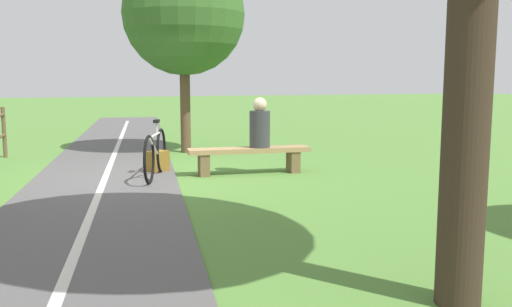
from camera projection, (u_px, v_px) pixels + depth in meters
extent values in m
plane|color=#548438|center=(147.00, 175.00, 9.23)|extent=(80.00, 80.00, 0.00)
cube|color=#565454|center=(76.00, 252.00, 5.12)|extent=(6.03, 36.04, 0.02)
cube|color=silver|center=(76.00, 251.00, 5.12)|extent=(3.46, 31.83, 0.00)
cube|color=#A88456|center=(249.00, 150.00, 9.32)|extent=(2.09, 0.49, 0.08)
cube|color=brown|center=(293.00, 161.00, 9.53)|extent=(0.18, 0.34, 0.37)
cube|color=brown|center=(204.00, 165.00, 9.16)|extent=(0.18, 0.34, 0.37)
cylinder|color=#38383D|center=(260.00, 129.00, 9.31)|extent=(0.37, 0.37, 0.62)
sphere|color=beige|center=(260.00, 105.00, 9.26)|extent=(0.24, 0.24, 0.24)
torus|color=black|center=(149.00, 160.00, 8.38)|extent=(0.27, 0.74, 0.76)
torus|color=black|center=(161.00, 150.00, 9.47)|extent=(0.27, 0.74, 0.76)
cylinder|color=silver|center=(155.00, 135.00, 8.88)|extent=(0.31, 0.90, 0.04)
cylinder|color=silver|center=(153.00, 146.00, 8.74)|extent=(0.23, 0.65, 0.35)
cylinder|color=silver|center=(157.00, 128.00, 9.03)|extent=(0.03, 0.03, 0.20)
cube|color=black|center=(157.00, 121.00, 9.01)|extent=(0.14, 0.21, 0.05)
cube|color=olive|center=(158.00, 162.00, 9.52)|extent=(0.42, 0.39, 0.37)
cube|color=#A57A2A|center=(152.00, 164.00, 9.62)|extent=(0.22, 0.16, 0.16)
cylinder|color=brown|center=(4.00, 132.00, 11.23)|extent=(0.08, 0.08, 1.03)
cylinder|color=#38281E|center=(472.00, 14.00, 3.70)|extent=(0.32, 0.32, 4.07)
cylinder|color=brown|center=(185.00, 99.00, 11.92)|extent=(0.22, 0.22, 2.31)
sphere|color=#386028|center=(184.00, 14.00, 11.67)|extent=(2.59, 2.59, 2.59)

